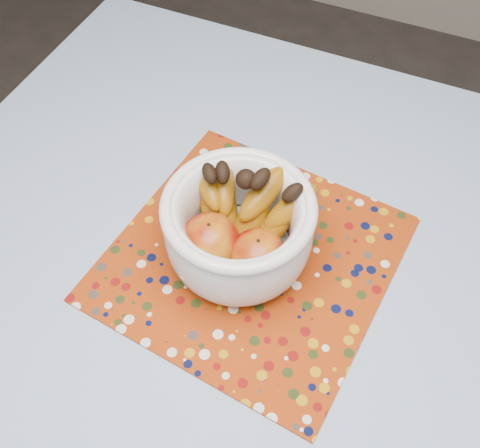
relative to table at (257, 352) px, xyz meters
The scene contains 4 objects.
table is the anchor object (origin of this frame).
tablecloth 0.08m from the table, ahead, with size 1.32×1.32×0.01m, color #617BA2.
placemat 0.15m from the table, 117.87° to the left, with size 0.42×0.42×0.00m, color #8C2B07.
fruit_bowl 0.22m from the table, 125.19° to the left, with size 0.27×0.24×0.17m.
Camera 1 is at (0.12, -0.34, 1.53)m, focal length 42.00 mm.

